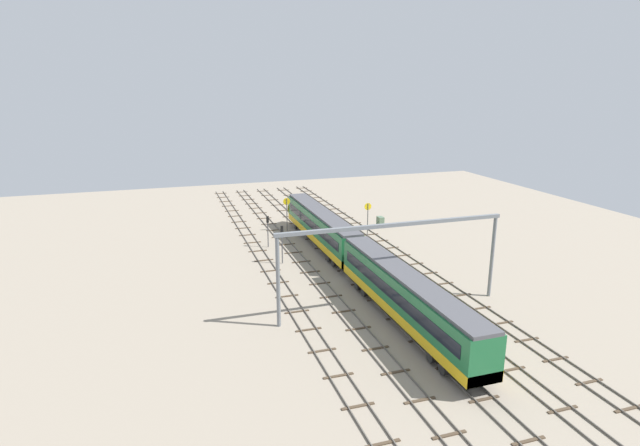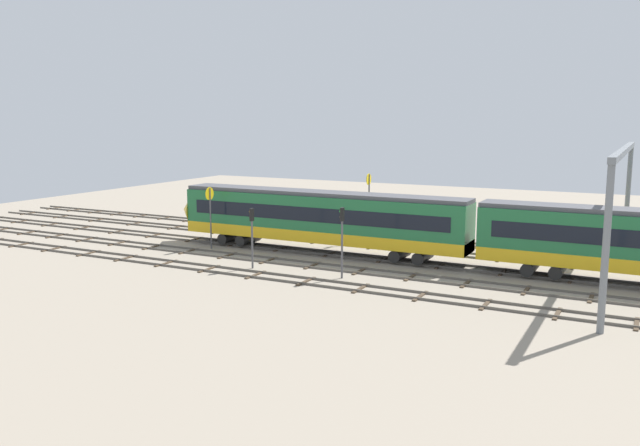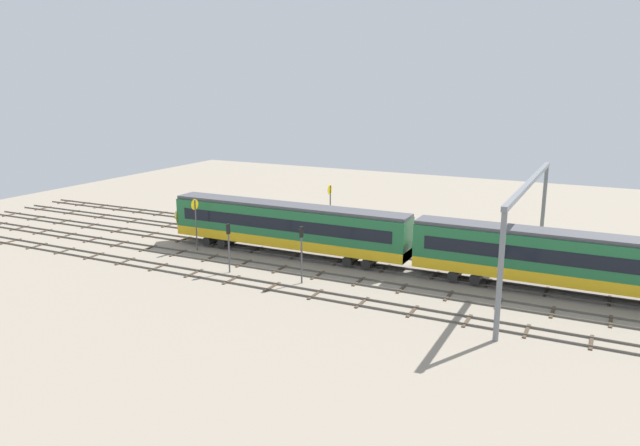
# 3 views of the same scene
# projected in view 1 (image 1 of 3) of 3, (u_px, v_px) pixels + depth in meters

# --- Properties ---
(ground_plane) EXTENTS (110.33, 110.33, 0.00)m
(ground_plane) POSITION_uv_depth(u_px,v_px,m) (334.00, 259.00, 64.01)
(ground_plane) COLOR gray
(track_near_foreground) EXTENTS (94.33, 2.40, 0.16)m
(track_near_foreground) POSITION_uv_depth(u_px,v_px,m) (396.00, 251.00, 66.56)
(track_near_foreground) COLOR #59544C
(track_near_foreground) RESTS_ON ground
(track_second_near) EXTENTS (94.33, 2.40, 0.16)m
(track_second_near) POSITION_uv_depth(u_px,v_px,m) (366.00, 255.00, 65.27)
(track_second_near) COLOR #59544C
(track_second_near) RESTS_ON ground
(track_with_train) EXTENTS (94.33, 2.40, 0.16)m
(track_with_train) POSITION_uv_depth(u_px,v_px,m) (334.00, 258.00, 63.99)
(track_with_train) COLOR #59544C
(track_with_train) RESTS_ON ground
(track_second_far) EXTENTS (94.33, 2.40, 0.16)m
(track_second_far) POSITION_uv_depth(u_px,v_px,m) (301.00, 262.00, 62.70)
(track_second_far) COLOR #59544C
(track_second_far) RESTS_ON ground
(track_far_background) EXTENTS (94.33, 2.40, 0.16)m
(track_far_background) POSITION_uv_depth(u_px,v_px,m) (267.00, 265.00, 61.42)
(track_far_background) COLOR #59544C
(track_far_background) RESTS_ON ground
(train) EXTENTS (50.40, 3.24, 4.80)m
(train) POSITION_uv_depth(u_px,v_px,m) (353.00, 254.00, 57.45)
(train) COLOR #1E6638
(train) RESTS_ON ground
(overhead_gantry) EXTENTS (0.40, 23.02, 8.80)m
(overhead_gantry) POSITION_uv_depth(u_px,v_px,m) (393.00, 243.00, 47.49)
(overhead_gantry) COLOR slate
(overhead_gantry) RESTS_ON ground
(speed_sign_near_foreground) EXTENTS (0.14, 0.98, 5.96)m
(speed_sign_near_foreground) POSITION_uv_depth(u_px,v_px,m) (368.00, 218.00, 68.37)
(speed_sign_near_foreground) COLOR #4C4C51
(speed_sign_near_foreground) RESTS_ON ground
(speed_sign_mid_trackside) EXTENTS (0.14, 1.05, 5.09)m
(speed_sign_mid_trackside) POSITION_uv_depth(u_px,v_px,m) (287.00, 209.00, 75.41)
(speed_sign_mid_trackside) COLOR #4C4C51
(speed_sign_mid_trackside) RESTS_ON ground
(signal_light_trackside_approach) EXTENTS (0.31, 0.32, 4.79)m
(signal_light_trackside_approach) POSITION_uv_depth(u_px,v_px,m) (282.00, 239.00, 61.50)
(signal_light_trackside_approach) COLOR #4C4C51
(signal_light_trackside_approach) RESTS_ON ground
(signal_light_trackside_departure) EXTENTS (0.31, 0.32, 4.34)m
(signal_light_trackside_departure) POSITION_uv_depth(u_px,v_px,m) (268.00, 227.00, 67.88)
(signal_light_trackside_departure) COLOR #4C4C51
(signal_light_trackside_departure) RESTS_ON ground
(relay_cabinet) EXTENTS (1.21, 0.85, 1.68)m
(relay_cabinet) POSITION_uv_depth(u_px,v_px,m) (380.00, 222.00, 78.04)
(relay_cabinet) COLOR #597259
(relay_cabinet) RESTS_ON ground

